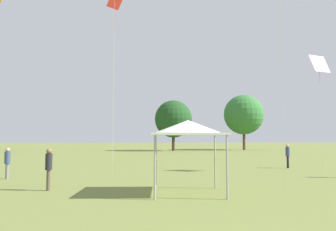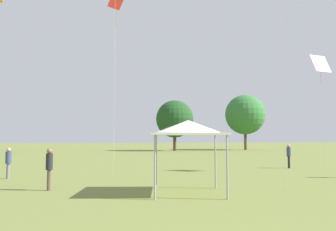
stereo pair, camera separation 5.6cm
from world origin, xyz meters
TOP-DOWN VIEW (x-y plane):
  - person_standing_0 at (-7.24, 15.09)m, footprint 0.33×0.33m
  - person_standing_2 at (11.21, 17.80)m, footprint 0.37×0.37m
  - person_standing_4 at (-4.41, 10.47)m, footprint 0.40×0.40m
  - canopy_tent at (1.17, 8.60)m, footprint 3.36×3.36m
  - kite_2 at (11.78, 14.69)m, footprint 1.40×0.81m
  - kite_4 at (-1.26, 23.65)m, footprint 1.50×1.40m
  - distant_tree_0 at (10.07, 51.80)m, footprint 6.56×6.56m
  - distant_tree_3 at (24.01, 53.34)m, footprint 7.48×7.48m

SIDE VIEW (x-z plane):
  - person_standing_0 at x=-7.24m, z-range 0.18..1.86m
  - person_standing_2 at x=11.21m, z-range 0.19..1.94m
  - person_standing_4 at x=-4.41m, z-range 0.20..1.97m
  - canopy_tent at x=1.17m, z-range 1.14..4.07m
  - distant_tree_0 at x=10.07m, z-range 1.13..9.98m
  - distant_tree_3 at x=24.01m, z-range 1.43..11.81m
  - kite_2 at x=11.78m, z-range 3.15..10.85m
  - kite_4 at x=-1.26m, z-range 6.36..20.83m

